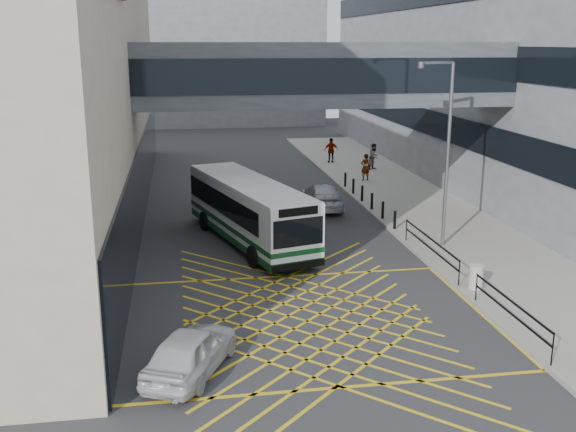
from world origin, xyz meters
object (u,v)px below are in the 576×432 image
car_silver (322,195)px  pedestrian_c (331,150)px  car_white (191,351)px  pedestrian_b (374,157)px  litter_bin (476,277)px  pedestrian_a (365,167)px  street_lamp (445,144)px  bus (248,210)px  car_dark (262,199)px

car_silver → pedestrian_c: 13.78m
car_white → pedestrian_c: bearing=-84.7°
car_white → pedestrian_b: size_ratio=2.35×
pedestrian_b → litter_bin: bearing=-136.8°
car_silver → pedestrian_a: 7.64m
car_white → street_lamp: street_lamp is taller
car_silver → litter_bin: bearing=104.4°
car_white → pedestrian_c: size_ratio=2.32×
bus → pedestrian_a: (8.98, 12.28, -0.52)m
litter_bin → pedestrian_c: (0.66, 27.03, 0.47)m
car_white → car_dark: size_ratio=0.86×
pedestrian_c → car_silver: bearing=74.7°
car_dark → litter_bin: (6.34, -13.16, -0.17)m
car_dark → car_silver: bearing=-155.6°
bus → pedestrian_c: 20.96m
pedestrian_c → car_white: bearing=70.1°
bus → litter_bin: bus is taller
car_dark → pedestrian_c: size_ratio=2.69×
litter_bin → pedestrian_c: 27.05m
car_white → pedestrian_c: pedestrian_c is taller
street_lamp → car_dark: bearing=118.3°
bus → pedestrian_c: bus is taller
street_lamp → bus: bearing=150.0°
bus → street_lamp: 9.23m
car_white → car_silver: bearing=-88.0°
car_dark → street_lamp: street_lamp is taller
litter_bin → pedestrian_a: 20.12m
street_lamp → litter_bin: (-0.70, -5.37, -4.14)m
bus → pedestrian_b: bus is taller
bus → street_lamp: bearing=-32.1°
street_lamp → car_silver: bearing=99.4°
car_white → street_lamp: size_ratio=0.53×
street_lamp → litter_bin: size_ratio=8.90×
pedestrian_b → car_white: bearing=-155.0°
car_white → pedestrian_a: 27.43m
pedestrian_b → bus: bearing=-163.1°
pedestrian_a → pedestrian_b: 4.17m
car_dark → pedestrian_b: bearing=-115.9°
car_silver → bus: bearing=53.9°
car_white → pedestrian_c: 33.60m
pedestrian_a → pedestrian_b: size_ratio=0.96×
pedestrian_a → car_silver: bearing=43.2°
car_dark → street_lamp: 11.23m
car_dark → pedestrian_b: 14.26m
bus → pedestrian_b: 19.32m
car_white → pedestrian_b: 31.60m
car_dark → pedestrian_c: 15.54m
litter_bin → pedestrian_b: size_ratio=0.50×
car_silver → street_lamp: size_ratio=0.58×
pedestrian_a → pedestrian_c: bearing=-97.3°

